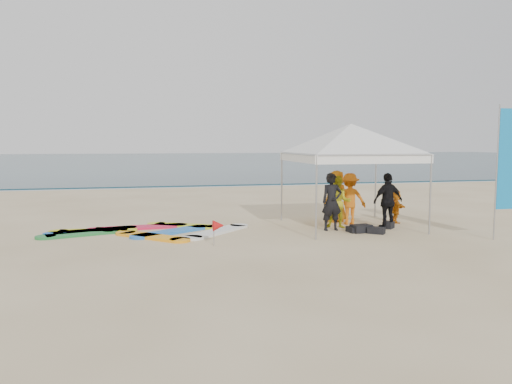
{
  "coord_description": "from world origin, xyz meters",
  "views": [
    {
      "loc": [
        -2.05,
        -10.6,
        2.56
      ],
      "look_at": [
        0.96,
        2.6,
        1.2
      ],
      "focal_mm": 35.0,
      "sensor_mm": 36.0,
      "label": 1
    }
  ],
  "objects_px": {
    "person_black_a": "(332,202)",
    "canopy_tent": "(351,124)",
    "person_black_b": "(388,201)",
    "person_yellow": "(338,202)",
    "person_orange_a": "(350,199)",
    "person_seated": "(396,207)",
    "person_orange_b": "(337,196)",
    "feather_flag": "(506,161)",
    "marker_pennant": "(219,226)",
    "surfboard_spread": "(143,231)"
  },
  "relations": [
    {
      "from": "person_seated",
      "to": "person_yellow",
      "type": "bearing_deg",
      "value": 114.45
    },
    {
      "from": "person_yellow",
      "to": "feather_flag",
      "type": "distance_m",
      "value": 4.6
    },
    {
      "from": "person_yellow",
      "to": "person_black_b",
      "type": "bearing_deg",
      "value": 9.21
    },
    {
      "from": "person_black_a",
      "to": "marker_pennant",
      "type": "xyz_separation_m",
      "value": [
        -3.52,
        -1.37,
        -0.34
      ]
    },
    {
      "from": "feather_flag",
      "to": "person_orange_a",
      "type": "bearing_deg",
      "value": 133.2
    },
    {
      "from": "feather_flag",
      "to": "marker_pennant",
      "type": "bearing_deg",
      "value": 173.14
    },
    {
      "from": "person_black_a",
      "to": "canopy_tent",
      "type": "relative_size",
      "value": 0.35
    },
    {
      "from": "marker_pennant",
      "to": "surfboard_spread",
      "type": "xyz_separation_m",
      "value": [
        -1.82,
        2.28,
        -0.46
      ]
    },
    {
      "from": "person_black_a",
      "to": "surfboard_spread",
      "type": "xyz_separation_m",
      "value": [
        -5.34,
        0.91,
        -0.8
      ]
    },
    {
      "from": "person_orange_a",
      "to": "person_seated",
      "type": "height_order",
      "value": "person_orange_a"
    },
    {
      "from": "person_yellow",
      "to": "feather_flag",
      "type": "bearing_deg",
      "value": -9.78
    },
    {
      "from": "person_yellow",
      "to": "person_orange_b",
      "type": "bearing_deg",
      "value": 96.71
    },
    {
      "from": "person_orange_a",
      "to": "person_orange_b",
      "type": "relative_size",
      "value": 0.96
    },
    {
      "from": "person_black_a",
      "to": "surfboard_spread",
      "type": "bearing_deg",
      "value": 170.87
    },
    {
      "from": "feather_flag",
      "to": "surfboard_spread",
      "type": "height_order",
      "value": "feather_flag"
    },
    {
      "from": "canopy_tent",
      "to": "person_black_a",
      "type": "bearing_deg",
      "value": -148.65
    },
    {
      "from": "person_yellow",
      "to": "feather_flag",
      "type": "height_order",
      "value": "feather_flag"
    },
    {
      "from": "marker_pennant",
      "to": "person_seated",
      "type": "bearing_deg",
      "value": 20.12
    },
    {
      "from": "person_black_a",
      "to": "person_black_b",
      "type": "distance_m",
      "value": 1.73
    },
    {
      "from": "person_black_b",
      "to": "person_seated",
      "type": "xyz_separation_m",
      "value": [
        0.78,
        0.93,
        -0.31
      ]
    },
    {
      "from": "person_orange_b",
      "to": "person_black_a",
      "type": "bearing_deg",
      "value": 51.27
    },
    {
      "from": "person_black_a",
      "to": "person_yellow",
      "type": "relative_size",
      "value": 1.07
    },
    {
      "from": "person_yellow",
      "to": "surfboard_spread",
      "type": "distance_m",
      "value": 5.75
    },
    {
      "from": "surfboard_spread",
      "to": "person_yellow",
      "type": "bearing_deg",
      "value": -5.85
    },
    {
      "from": "person_yellow",
      "to": "surfboard_spread",
      "type": "relative_size",
      "value": 0.28
    },
    {
      "from": "person_black_b",
      "to": "person_seated",
      "type": "distance_m",
      "value": 1.26
    },
    {
      "from": "marker_pennant",
      "to": "surfboard_spread",
      "type": "bearing_deg",
      "value": 128.66
    },
    {
      "from": "canopy_tent",
      "to": "marker_pennant",
      "type": "distance_m",
      "value": 5.32
    },
    {
      "from": "person_black_b",
      "to": "person_orange_a",
      "type": "bearing_deg",
      "value": -60.16
    },
    {
      "from": "person_black_b",
      "to": "person_yellow",
      "type": "bearing_deg",
      "value": -25.25
    },
    {
      "from": "canopy_tent",
      "to": "feather_flag",
      "type": "bearing_deg",
      "value": -40.76
    },
    {
      "from": "person_yellow",
      "to": "surfboard_spread",
      "type": "bearing_deg",
      "value": -159.72
    },
    {
      "from": "person_orange_a",
      "to": "marker_pennant",
      "type": "height_order",
      "value": "person_orange_a"
    },
    {
      "from": "canopy_tent",
      "to": "surfboard_spread",
      "type": "xyz_separation_m",
      "value": [
        -6.1,
        0.45,
        -3.06
      ]
    },
    {
      "from": "person_seated",
      "to": "surfboard_spread",
      "type": "distance_m",
      "value": 7.86
    },
    {
      "from": "canopy_tent",
      "to": "feather_flag",
      "type": "distance_m",
      "value": 4.29
    },
    {
      "from": "person_yellow",
      "to": "person_black_a",
      "type": "bearing_deg",
      "value": -109.4
    },
    {
      "from": "person_orange_a",
      "to": "canopy_tent",
      "type": "relative_size",
      "value": 0.34
    },
    {
      "from": "person_orange_b",
      "to": "marker_pennant",
      "type": "distance_m",
      "value": 5.07
    },
    {
      "from": "person_black_a",
      "to": "person_black_b",
      "type": "relative_size",
      "value": 1.01
    },
    {
      "from": "person_black_b",
      "to": "marker_pennant",
      "type": "xyz_separation_m",
      "value": [
        -5.24,
        -1.27,
        -0.33
      ]
    },
    {
      "from": "person_orange_b",
      "to": "feather_flag",
      "type": "bearing_deg",
      "value": 119.38
    },
    {
      "from": "person_yellow",
      "to": "surfboard_spread",
      "type": "height_order",
      "value": "person_yellow"
    },
    {
      "from": "person_seated",
      "to": "feather_flag",
      "type": "bearing_deg",
      "value": -144.41
    },
    {
      "from": "canopy_tent",
      "to": "feather_flag",
      "type": "xyz_separation_m",
      "value": [
        3.16,
        -2.72,
        -1.02
      ]
    },
    {
      "from": "person_orange_a",
      "to": "person_seated",
      "type": "relative_size",
      "value": 1.55
    },
    {
      "from": "person_seated",
      "to": "person_orange_b",
      "type": "bearing_deg",
      "value": 83.87
    },
    {
      "from": "feather_flag",
      "to": "marker_pennant",
      "type": "relative_size",
      "value": 5.52
    },
    {
      "from": "person_black_a",
      "to": "canopy_tent",
      "type": "xyz_separation_m",
      "value": [
        0.75,
        0.46,
        2.26
      ]
    },
    {
      "from": "canopy_tent",
      "to": "surfboard_spread",
      "type": "distance_m",
      "value": 6.83
    }
  ]
}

